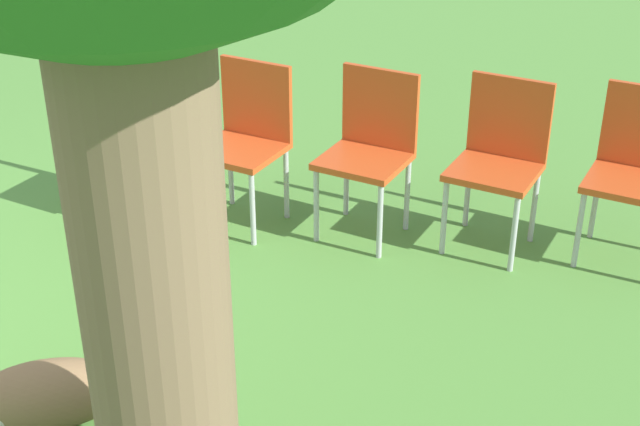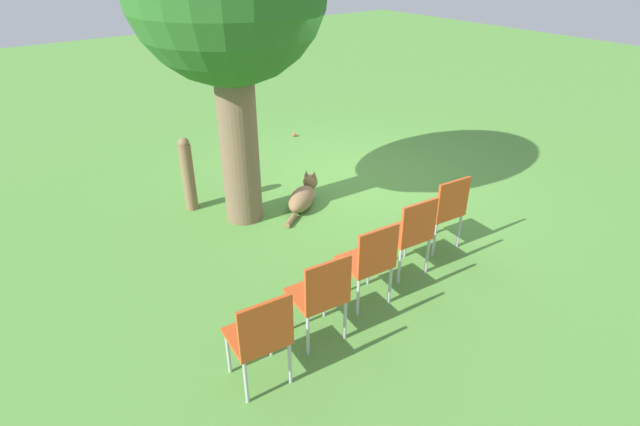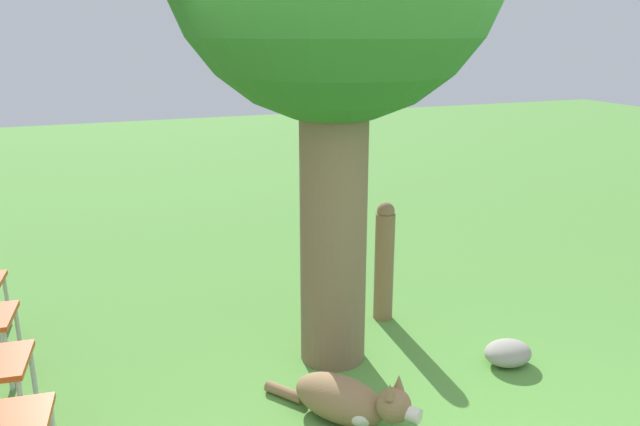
% 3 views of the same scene
% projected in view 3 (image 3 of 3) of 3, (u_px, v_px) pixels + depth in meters
% --- Properties ---
extents(dog, '(0.71, 0.94, 0.40)m').
position_uv_depth(dog, '(349.00, 401.00, 3.79)').
color(dog, olive).
rests_on(dog, ground_plane).
extents(fence_post, '(0.16, 0.16, 1.00)m').
position_uv_depth(fence_post, '(384.00, 261.00, 5.08)').
color(fence_post, '#846647').
rests_on(fence_post, ground_plane).
extents(garden_rock, '(0.35, 0.29, 0.17)m').
position_uv_depth(garden_rock, '(508.00, 353.00, 4.47)').
color(garden_rock, gray).
rests_on(garden_rock, ground_plane).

